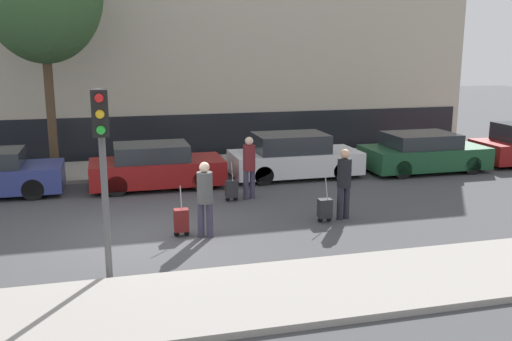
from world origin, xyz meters
TOP-DOWN VIEW (x-y plane):
  - ground_plane at (0.00, 0.00)m, footprint 80.00×80.00m
  - sidewalk_near at (0.00, -3.75)m, footprint 28.00×2.50m
  - sidewalk_far at (0.00, 7.00)m, footprint 28.00×3.00m
  - building_facade at (0.00, 10.83)m, footprint 28.00×3.32m
  - parked_car_1 at (0.61, 4.47)m, footprint 3.92×1.75m
  - parked_car_2 at (5.02, 4.71)m, footprint 4.12×1.82m
  - parked_car_3 at (9.54, 4.46)m, footprint 4.10×1.92m
  - pedestrian_left at (1.25, -0.42)m, footprint 0.34×0.34m
  - trolley_left at (0.74, -0.21)m, footprint 0.34×0.29m
  - pedestrian_center at (2.99, 2.50)m, footprint 0.34×0.34m
  - trolley_center at (2.46, 2.36)m, footprint 0.34×0.29m
  - pedestrian_right at (4.75, 0.07)m, footprint 0.34×0.34m
  - trolley_right at (4.22, -0.06)m, footprint 0.34×0.29m
  - traffic_light at (-0.84, -2.36)m, footprint 0.28×0.47m

SIDE VIEW (x-z plane):
  - ground_plane at x=0.00m, z-range 0.00..0.00m
  - sidewalk_near at x=0.00m, z-range 0.00..0.12m
  - sidewalk_far at x=0.00m, z-range 0.00..0.12m
  - trolley_right at x=4.22m, z-range -0.21..0.90m
  - trolley_center at x=2.46m, z-range -0.21..0.91m
  - trolley_left at x=0.74m, z-range -0.21..0.95m
  - parked_car_3 at x=9.54m, z-range -0.03..1.27m
  - parked_car_1 at x=0.61m, z-range -0.04..1.29m
  - parked_car_2 at x=5.02m, z-range -0.05..1.37m
  - pedestrian_left at x=1.25m, z-range 0.12..1.83m
  - pedestrian_center at x=2.99m, z-range 0.12..1.86m
  - pedestrian_right at x=4.75m, z-range 0.12..1.87m
  - traffic_light at x=-0.84m, z-range 0.75..4.21m
  - building_facade at x=0.00m, z-range -0.01..9.33m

